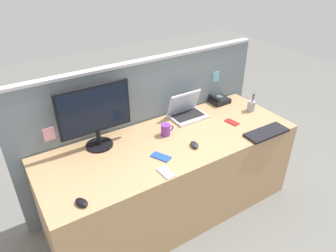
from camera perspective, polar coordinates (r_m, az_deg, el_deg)
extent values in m
plane|color=slate|center=(3.04, 0.53, -14.73)|extent=(10.00, 10.00, 0.00)
cube|color=tan|center=(2.78, 0.56, -9.28)|extent=(2.17, 0.80, 0.76)
cube|color=slate|center=(2.93, -4.11, -0.48)|extent=(2.38, 0.06, 1.30)
cube|color=#B7BAC1|center=(2.65, -4.65, 11.82)|extent=(2.38, 0.07, 0.02)
cube|color=#66ADD1|center=(3.15, 8.80, 8.93)|extent=(0.07, 0.01, 0.10)
cube|color=pink|center=(2.55, -20.96, -1.42)|extent=(0.09, 0.01, 0.11)
cylinder|color=black|center=(2.56, -12.44, -3.38)|extent=(0.22, 0.22, 0.02)
cylinder|color=black|center=(2.51, -12.62, -1.97)|extent=(0.04, 0.04, 0.13)
cube|color=black|center=(2.41, -13.38, 2.99)|extent=(0.57, 0.03, 0.38)
cube|color=black|center=(2.39, -13.24, 2.84)|extent=(0.54, 0.01, 0.35)
cube|color=silver|center=(2.89, 3.74, 1.72)|extent=(0.32, 0.23, 0.02)
cube|color=black|center=(2.89, 3.63, 1.99)|extent=(0.28, 0.16, 0.00)
cube|color=silver|center=(2.89, 2.91, 4.37)|extent=(0.32, 0.09, 0.22)
cube|color=#9EB2D1|center=(2.89, 3.00, 4.25)|extent=(0.30, 0.07, 0.20)
cube|color=black|center=(3.20, 9.31, 4.71)|extent=(0.18, 0.18, 0.05)
cube|color=#4C6B5B|center=(3.22, 9.40, 5.38)|extent=(0.05, 0.06, 0.01)
cylinder|color=black|center=(3.14, 8.50, 5.15)|extent=(0.04, 0.16, 0.04)
cube|color=black|center=(2.77, 17.61, -1.15)|extent=(0.40, 0.17, 0.02)
ellipsoid|color=#232328|center=(2.49, 4.85, -3.44)|extent=(0.09, 0.11, 0.03)
ellipsoid|color=black|center=(2.06, -15.57, -13.35)|extent=(0.09, 0.11, 0.03)
cylinder|color=#99999E|center=(3.09, 14.99, 3.57)|extent=(0.07, 0.07, 0.10)
cylinder|color=black|center=(3.05, 15.16, 4.48)|extent=(0.02, 0.01, 0.15)
cylinder|color=blue|center=(3.08, 15.38, 4.61)|extent=(0.01, 0.03, 0.14)
cylinder|color=red|center=(3.05, 15.16, 4.45)|extent=(0.02, 0.02, 0.14)
cube|color=#B7BAC1|center=(2.23, -0.45, -8.49)|extent=(0.08, 0.15, 0.01)
cube|color=#B22323|center=(2.87, 11.65, 0.69)|extent=(0.08, 0.14, 0.01)
cube|color=blue|center=(2.37, -1.32, -5.66)|extent=(0.13, 0.17, 0.01)
cylinder|color=purple|center=(2.61, -0.44, -0.69)|extent=(0.08, 0.08, 0.10)
torus|color=purple|center=(2.63, 0.53, -0.37)|extent=(0.05, 0.01, 0.05)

